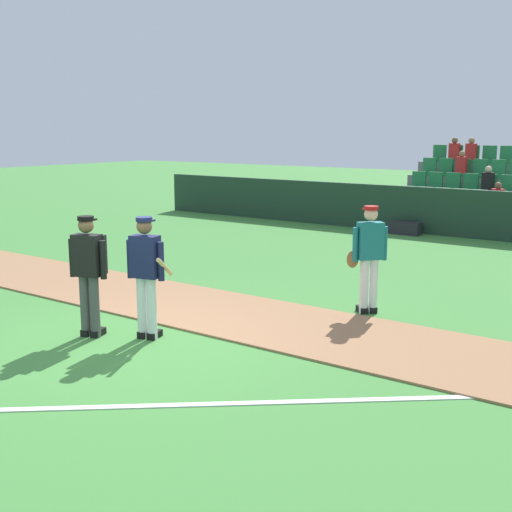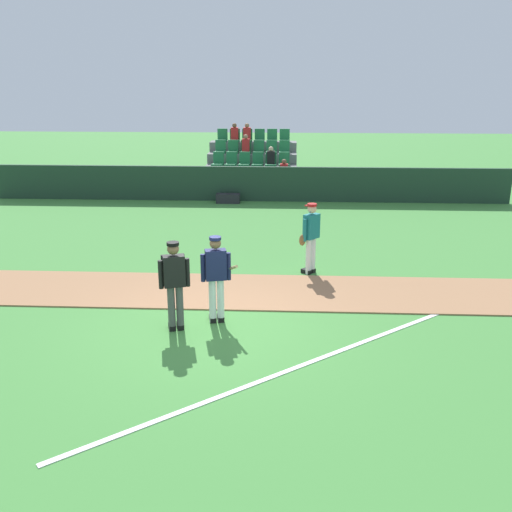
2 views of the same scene
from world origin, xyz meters
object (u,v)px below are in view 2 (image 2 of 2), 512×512
object	(u,v)px
batter_navy_jersey	(216,276)
runner_teal_jersey	(311,236)
equipment_bag	(228,198)
umpire_home_plate	(174,281)

from	to	relation	value
batter_navy_jersey	runner_teal_jersey	bearing A→B (deg)	57.46
batter_navy_jersey	equipment_bag	size ratio (longest dim) A/B	1.96
batter_navy_jersey	runner_teal_jersey	xyz separation A→B (m)	(1.95, 3.05, -0.01)
umpire_home_plate	batter_navy_jersey	bearing A→B (deg)	28.07
batter_navy_jersey	umpire_home_plate	xyz separation A→B (m)	(-0.75, -0.40, 0.03)
runner_teal_jersey	equipment_bag	distance (m)	8.62
equipment_bag	batter_navy_jersey	bearing A→B (deg)	-85.51
umpire_home_plate	runner_teal_jersey	bearing A→B (deg)	52.01
runner_teal_jersey	equipment_bag	bearing A→B (deg)	109.21
runner_teal_jersey	batter_navy_jersey	bearing A→B (deg)	-122.54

